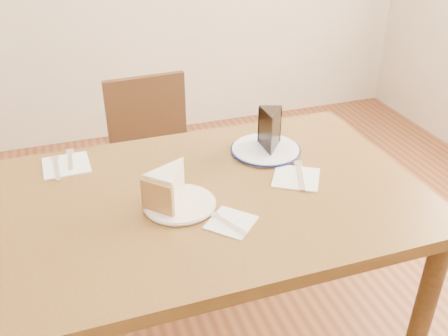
# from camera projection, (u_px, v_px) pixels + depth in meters

# --- Properties ---
(table) EXTENTS (1.20, 0.80, 0.75)m
(table) POSITION_uv_depth(u_px,v_px,m) (215.00, 219.00, 1.49)
(table) COLOR #472E13
(table) RESTS_ON ground
(chair_far) EXTENTS (0.43, 0.43, 0.82)m
(chair_far) POSITION_uv_depth(u_px,v_px,m) (158.00, 167.00, 2.15)
(chair_far) COLOR black
(chair_far) RESTS_ON ground
(plate_cream) EXTENTS (0.19, 0.19, 0.01)m
(plate_cream) POSITION_uv_depth(u_px,v_px,m) (180.00, 204.00, 1.37)
(plate_cream) COLOR white
(plate_cream) RESTS_ON table
(plate_navy) EXTENTS (0.22, 0.22, 0.01)m
(plate_navy) POSITION_uv_depth(u_px,v_px,m) (266.00, 150.00, 1.65)
(plate_navy) COLOR white
(plate_navy) RESTS_ON table
(carrot_cake) EXTENTS (0.16, 0.16, 0.09)m
(carrot_cake) POSITION_uv_depth(u_px,v_px,m) (172.00, 185.00, 1.37)
(carrot_cake) COLOR beige
(carrot_cake) RESTS_ON plate_cream
(chocolate_cake) EXTENTS (0.11, 0.12, 0.12)m
(chocolate_cake) POSITION_uv_depth(u_px,v_px,m) (271.00, 132.00, 1.61)
(chocolate_cake) COLOR black
(chocolate_cake) RESTS_ON plate_navy
(napkin_cream) EXTENTS (0.16, 0.16, 0.00)m
(napkin_cream) POSITION_uv_depth(u_px,v_px,m) (231.00, 222.00, 1.31)
(napkin_cream) COLOR white
(napkin_cream) RESTS_ON table
(napkin_navy) EXTENTS (0.19, 0.19, 0.00)m
(napkin_navy) POSITION_uv_depth(u_px,v_px,m) (296.00, 178.00, 1.50)
(napkin_navy) COLOR white
(napkin_navy) RESTS_ON table
(napkin_spare) EXTENTS (0.15, 0.15, 0.00)m
(napkin_spare) POSITION_uv_depth(u_px,v_px,m) (66.00, 165.00, 1.57)
(napkin_spare) COLOR white
(napkin_spare) RESTS_ON table
(fork_cream) EXTENTS (0.07, 0.13, 0.00)m
(fork_cream) POSITION_uv_depth(u_px,v_px,m) (228.00, 223.00, 1.30)
(fork_cream) COLOR white
(fork_cream) RESTS_ON napkin_cream
(knife_navy) EXTENTS (0.08, 0.16, 0.00)m
(knife_navy) POSITION_uv_depth(u_px,v_px,m) (300.00, 175.00, 1.51)
(knife_navy) COLOR silver
(knife_navy) RESTS_ON napkin_navy
(fork_spare) EXTENTS (0.02, 0.14, 0.00)m
(fork_spare) POSITION_uv_depth(u_px,v_px,m) (70.00, 160.00, 1.59)
(fork_spare) COLOR silver
(fork_spare) RESTS_ON napkin_spare
(knife_spare) EXTENTS (0.02, 0.16, 0.00)m
(knife_spare) POSITION_uv_depth(u_px,v_px,m) (57.00, 168.00, 1.54)
(knife_spare) COLOR silver
(knife_spare) RESTS_ON napkin_spare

